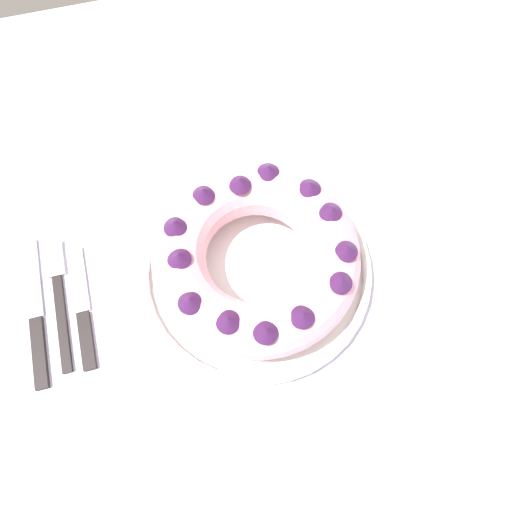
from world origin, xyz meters
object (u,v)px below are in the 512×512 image
object	(u,v)px
bundt_cake	(256,256)
serving_knife	(36,320)
cake_knife	(83,314)
fork	(59,294)
serving_dish	(256,270)

from	to	relation	value
bundt_cake	serving_knife	bearing A→B (deg)	178.27
bundt_cake	cake_knife	size ratio (longest dim) A/B	1.54
cake_knife	fork	bearing A→B (deg)	128.49
fork	bundt_cake	bearing A→B (deg)	-6.62
serving_dish	serving_knife	size ratio (longest dim) A/B	1.48
bundt_cake	serving_knife	xyz separation A→B (m)	(-0.29, 0.01, -0.06)
fork	serving_knife	world-z (taller)	serving_knife
serving_dish	cake_knife	distance (m)	0.23
serving_dish	serving_knife	distance (m)	0.29
serving_dish	fork	xyz separation A→B (m)	(-0.26, 0.04, -0.01)
fork	serving_knife	size ratio (longest dim) A/B	0.89
serving_knife	fork	bearing A→B (deg)	36.66
fork	cake_knife	distance (m)	0.05
bundt_cake	serving_dish	bearing A→B (deg)	132.41
bundt_cake	fork	bearing A→B (deg)	171.81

